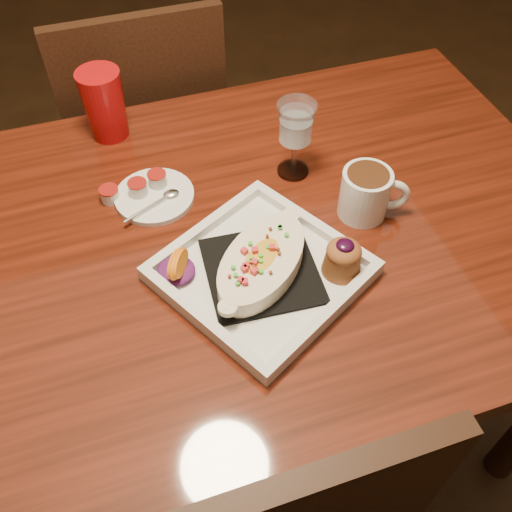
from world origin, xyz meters
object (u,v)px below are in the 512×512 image
object	(u,v)px
goblet	(296,127)
saucer	(153,194)
chair_far	(148,140)
coffee_mug	(367,192)
table	(202,275)
plate	(268,266)
red_tumbler	(104,105)

from	to	relation	value
goblet	saucer	xyz separation A→B (m)	(-0.29, 0.01, -0.10)
chair_far	coffee_mug	size ratio (longest dim) A/B	7.38
table	saucer	distance (m)	0.18
saucer	plate	bearing A→B (deg)	-59.53
table	plate	xyz separation A→B (m)	(0.09, -0.11, 0.12)
plate	red_tumbler	size ratio (longest dim) A/B	2.70
chair_far	plate	world-z (taller)	chair_far
coffee_mug	plate	bearing A→B (deg)	-136.49
chair_far	saucer	xyz separation A→B (m)	(-0.05, -0.49, 0.25)
goblet	coffee_mug	bearing A→B (deg)	-60.28
saucer	red_tumbler	distance (m)	0.24
chair_far	saucer	distance (m)	0.55
chair_far	goblet	bearing A→B (deg)	114.75
table	coffee_mug	bearing A→B (deg)	-4.49
saucer	chair_far	bearing A→B (deg)	83.75
plate	goblet	world-z (taller)	goblet
goblet	red_tumbler	bearing A→B (deg)	144.27
plate	coffee_mug	world-z (taller)	coffee_mug
plate	saucer	xyz separation A→B (m)	(-0.15, 0.25, -0.02)
chair_far	plate	size ratio (longest dim) A/B	2.29
coffee_mug	saucer	size ratio (longest dim) A/B	0.82
chair_far	coffee_mug	xyz separation A→B (m)	(0.32, -0.65, 0.30)
goblet	plate	bearing A→B (deg)	-120.02
goblet	saucer	size ratio (longest dim) A/B	1.04
table	red_tumbler	size ratio (longest dim) A/B	9.96
chair_far	red_tumbler	world-z (taller)	chair_far
chair_far	goblet	distance (m)	0.66
coffee_mug	red_tumbler	bearing A→B (deg)	159.02
saucer	red_tumbler	size ratio (longest dim) A/B	1.02
table	plate	distance (m)	0.19
chair_far	red_tumbler	bearing A→B (deg)	69.45
chair_far	red_tumbler	distance (m)	0.43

